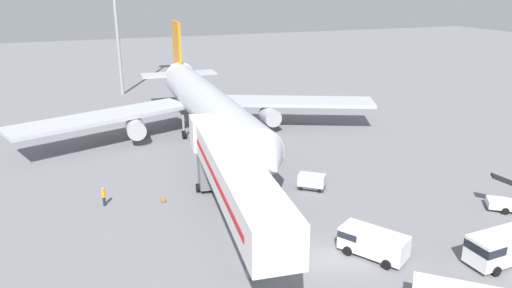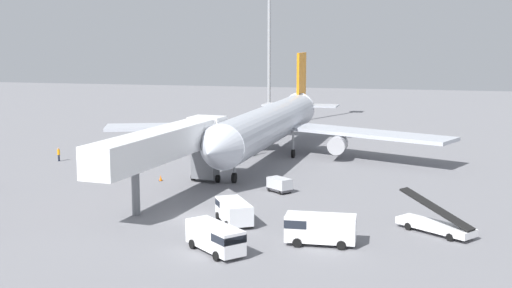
{
  "view_description": "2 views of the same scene",
  "coord_description": "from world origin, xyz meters",
  "px_view_note": "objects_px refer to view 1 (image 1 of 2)",
  "views": [
    {
      "loc": [
        -14.8,
        -25.76,
        18.28
      ],
      "look_at": [
        2.41,
        19.39,
        2.09
      ],
      "focal_mm": 33.66,
      "sensor_mm": 36.0,
      "label": 1
    },
    {
      "loc": [
        18.08,
        -52.26,
        15.15
      ],
      "look_at": [
        0.68,
        17.68,
        3.65
      ],
      "focal_mm": 46.81,
      "sensor_mm": 36.0,
      "label": 2
    }
  ],
  "objects_px": {
    "service_van_rear_left": "(501,247)",
    "safety_cone_alpha": "(164,199)",
    "jet_bridge": "(230,169)",
    "ground_crew_worker_midground": "(104,196)",
    "baggage_cart_near_right": "(312,181)",
    "airplane_at_gate": "(206,104)",
    "service_van_far_right": "(372,241)"
  },
  "relations": [
    {
      "from": "service_van_far_right",
      "to": "safety_cone_alpha",
      "type": "relative_size",
      "value": 8.16
    },
    {
      "from": "ground_crew_worker_midground",
      "to": "baggage_cart_near_right",
      "type": "bearing_deg",
      "value": -9.9
    },
    {
      "from": "baggage_cart_near_right",
      "to": "service_van_rear_left",
      "type": "bearing_deg",
      "value": -68.3
    },
    {
      "from": "service_van_rear_left",
      "to": "baggage_cart_near_right",
      "type": "distance_m",
      "value": 17.04
    },
    {
      "from": "airplane_at_gate",
      "to": "service_van_rear_left",
      "type": "bearing_deg",
      "value": -71.83
    },
    {
      "from": "service_van_far_right",
      "to": "safety_cone_alpha",
      "type": "height_order",
      "value": "service_van_far_right"
    },
    {
      "from": "ground_crew_worker_midground",
      "to": "airplane_at_gate",
      "type": "bearing_deg",
      "value": 49.18
    },
    {
      "from": "service_van_rear_left",
      "to": "baggage_cart_near_right",
      "type": "bearing_deg",
      "value": 111.7
    },
    {
      "from": "service_van_rear_left",
      "to": "safety_cone_alpha",
      "type": "height_order",
      "value": "service_van_rear_left"
    },
    {
      "from": "jet_bridge",
      "to": "ground_crew_worker_midground",
      "type": "xyz_separation_m",
      "value": [
        -8.83,
        8.26,
        -4.29
      ]
    },
    {
      "from": "ground_crew_worker_midground",
      "to": "safety_cone_alpha",
      "type": "relative_size",
      "value": 2.77
    },
    {
      "from": "airplane_at_gate",
      "to": "service_van_far_right",
      "type": "xyz_separation_m",
      "value": [
        3.66,
        -30.49,
        -3.31
      ]
    },
    {
      "from": "airplane_at_gate",
      "to": "service_van_far_right",
      "type": "height_order",
      "value": "airplane_at_gate"
    },
    {
      "from": "jet_bridge",
      "to": "ground_crew_worker_midground",
      "type": "distance_m",
      "value": 12.83
    },
    {
      "from": "service_van_far_right",
      "to": "baggage_cart_near_right",
      "type": "height_order",
      "value": "service_van_far_right"
    },
    {
      "from": "airplane_at_gate",
      "to": "ground_crew_worker_midground",
      "type": "relative_size",
      "value": 27.71
    },
    {
      "from": "service_van_rear_left",
      "to": "service_van_far_right",
      "type": "bearing_deg",
      "value": 152.34
    },
    {
      "from": "jet_bridge",
      "to": "service_van_rear_left",
      "type": "height_order",
      "value": "jet_bridge"
    },
    {
      "from": "airplane_at_gate",
      "to": "ground_crew_worker_midground",
      "type": "height_order",
      "value": "airplane_at_gate"
    },
    {
      "from": "jet_bridge",
      "to": "baggage_cart_near_right",
      "type": "height_order",
      "value": "jet_bridge"
    },
    {
      "from": "airplane_at_gate",
      "to": "service_van_far_right",
      "type": "distance_m",
      "value": 30.89
    },
    {
      "from": "baggage_cart_near_right",
      "to": "safety_cone_alpha",
      "type": "xyz_separation_m",
      "value": [
        -13.46,
        2.14,
        -0.5
      ]
    },
    {
      "from": "service_van_far_right",
      "to": "ground_crew_worker_midground",
      "type": "bearing_deg",
      "value": 138.59
    },
    {
      "from": "airplane_at_gate",
      "to": "jet_bridge",
      "type": "relative_size",
      "value": 2.06
    },
    {
      "from": "baggage_cart_near_right",
      "to": "ground_crew_worker_midground",
      "type": "height_order",
      "value": "ground_crew_worker_midground"
    },
    {
      "from": "service_van_rear_left",
      "to": "ground_crew_worker_midground",
      "type": "distance_m",
      "value": 31.17
    },
    {
      "from": "baggage_cart_near_right",
      "to": "ground_crew_worker_midground",
      "type": "relative_size",
      "value": 1.63
    },
    {
      "from": "jet_bridge",
      "to": "service_van_far_right",
      "type": "xyz_separation_m",
      "value": [
        8.19,
        -6.76,
        -4.11
      ]
    },
    {
      "from": "jet_bridge",
      "to": "ground_crew_worker_midground",
      "type": "bearing_deg",
      "value": 136.91
    },
    {
      "from": "airplane_at_gate",
      "to": "service_van_rear_left",
      "type": "distance_m",
      "value": 36.45
    },
    {
      "from": "airplane_at_gate",
      "to": "baggage_cart_near_right",
      "type": "distance_m",
      "value": 19.67
    },
    {
      "from": "service_van_rear_left",
      "to": "safety_cone_alpha",
      "type": "distance_m",
      "value": 26.72
    }
  ]
}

